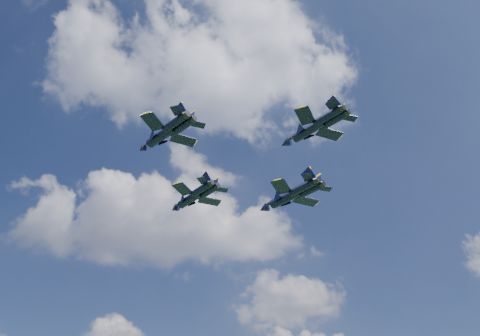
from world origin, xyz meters
The scene contains 4 objects.
jet_lead centered at (-15.99, 10.43, 55.59)m, with size 13.31×14.51×3.79m.
jet_left centered at (-19.80, -11.49, 54.99)m, with size 13.12×13.21×3.58m.
jet_right centered at (4.53, 11.32, 56.75)m, with size 15.69×16.37×4.36m.
jet_slot centered at (5.95, -12.66, 55.97)m, with size 12.89×13.49×3.59m.
Camera 1 is at (-7.73, -75.45, 3.28)m, focal length 35.00 mm.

